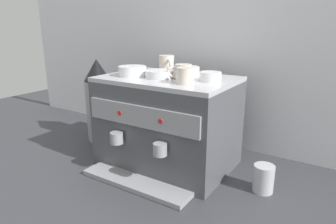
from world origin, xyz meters
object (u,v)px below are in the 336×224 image
at_px(ceramic_cup_1, 167,64).
at_px(ceramic_cup_0, 182,72).
at_px(ceramic_bowl_0, 132,71).
at_px(coffee_grinder, 99,100).
at_px(espresso_machine, 167,122).
at_px(ceramic_bowl_2, 160,74).
at_px(ceramic_bowl_1, 186,71).
at_px(ceramic_cup_2, 185,76).
at_px(milk_pitcher, 263,178).
at_px(ceramic_bowl_3, 210,77).

bearing_deg(ceramic_cup_1, ceramic_cup_0, -38.84).
xyz_separation_m(ceramic_bowl_0, coffee_grinder, (-0.35, 0.11, -0.21)).
bearing_deg(espresso_machine, ceramic_bowl_2, -122.94).
height_order(ceramic_bowl_1, ceramic_bowl_2, ceramic_bowl_1).
bearing_deg(ceramic_cup_2, ceramic_bowl_0, 173.65).
bearing_deg(ceramic_bowl_0, ceramic_bowl_1, 39.69).
distance_m(ceramic_cup_0, ceramic_bowl_2, 0.11).
bearing_deg(ceramic_bowl_0, ceramic_cup_0, 11.88).
bearing_deg(espresso_machine, milk_pitcher, -1.04).
bearing_deg(milk_pitcher, ceramic_bowl_3, 174.97).
distance_m(espresso_machine, ceramic_bowl_3, 0.31).
xyz_separation_m(ceramic_cup_0, coffee_grinder, (-0.58, 0.06, -0.22)).
xyz_separation_m(espresso_machine, ceramic_bowl_1, (0.04, 0.10, 0.23)).
xyz_separation_m(ceramic_cup_1, ceramic_bowl_0, (-0.07, -0.18, -0.02)).
relative_size(ceramic_bowl_1, milk_pitcher, 1.08).
bearing_deg(ceramic_bowl_0, ceramic_bowl_2, 10.41).
relative_size(ceramic_bowl_3, coffee_grinder, 0.19).
xyz_separation_m(ceramic_cup_0, ceramic_bowl_1, (-0.04, 0.11, -0.01)).
bearing_deg(ceramic_cup_0, ceramic_bowl_0, -168.12).
bearing_deg(milk_pitcher, ceramic_cup_0, 179.82).
height_order(coffee_grinder, milk_pitcher, coffee_grinder).
bearing_deg(ceramic_bowl_1, ceramic_bowl_2, -113.72).
bearing_deg(ceramic_bowl_2, ceramic_bowl_3, 11.72).
height_order(espresso_machine, ceramic_bowl_1, ceramic_bowl_1).
xyz_separation_m(ceramic_cup_2, ceramic_bowl_2, (-0.16, 0.06, -0.02)).
relative_size(espresso_machine, milk_pitcher, 5.24).
relative_size(ceramic_cup_0, milk_pitcher, 0.85).
bearing_deg(ceramic_bowl_3, espresso_machine, -175.93).
bearing_deg(espresso_machine, ceramic_cup_2, -32.62).
bearing_deg(ceramic_bowl_3, ceramic_bowl_0, -168.77).
xyz_separation_m(ceramic_bowl_3, milk_pitcher, (0.26, -0.02, -0.39)).
relative_size(ceramic_cup_0, ceramic_bowl_1, 0.79).
bearing_deg(ceramic_cup_0, espresso_machine, 174.87).
height_order(ceramic_cup_1, ceramic_bowl_1, ceramic_cup_1).
distance_m(ceramic_bowl_1, ceramic_bowl_3, 0.19).
bearing_deg(ceramic_cup_0, ceramic_cup_1, 141.16).
relative_size(espresso_machine, ceramic_cup_1, 5.89).
bearing_deg(ceramic_bowl_0, ceramic_cup_1, 69.10).
bearing_deg(ceramic_bowl_0, ceramic_bowl_3, 11.23).
xyz_separation_m(ceramic_cup_1, ceramic_bowl_2, (0.06, -0.16, -0.03)).
bearing_deg(espresso_machine, coffee_grinder, 173.77).
bearing_deg(ceramic_cup_1, ceramic_bowl_2, -67.87).
xyz_separation_m(ceramic_bowl_0, ceramic_bowl_2, (0.13, 0.02, -0.01)).
xyz_separation_m(espresso_machine, ceramic_cup_2, (0.14, -0.09, 0.25)).
bearing_deg(ceramic_cup_0, ceramic_bowl_1, 110.31).
distance_m(ceramic_cup_2, coffee_grinder, 0.69).
xyz_separation_m(espresso_machine, ceramic_bowl_0, (-0.16, -0.06, 0.24)).
bearing_deg(ceramic_cup_1, ceramic_bowl_1, -9.91).
distance_m(ceramic_bowl_0, ceramic_bowl_1, 0.25).
distance_m(espresso_machine, ceramic_bowl_2, 0.23).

